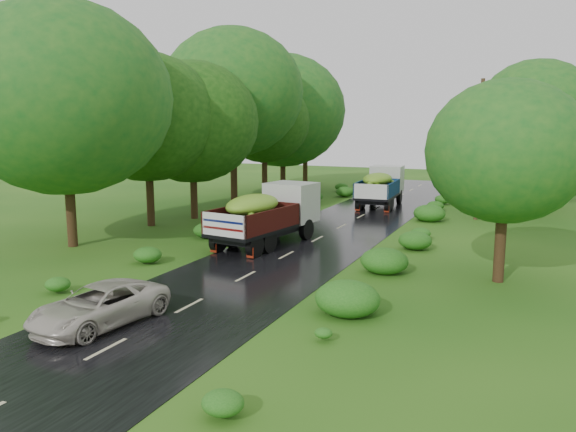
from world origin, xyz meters
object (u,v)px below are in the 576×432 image
Objects in this scene: truck_near at (270,212)px; utility_pole at (479,148)px; car at (99,305)px; truck_far at (382,185)px.

utility_pole is (8.82, 11.85, 2.86)m from truck_near.
truck_near is 1.64× the size of car.
truck_far is 8.24m from utility_pole.
truck_near is at bearing -99.96° from truck_far.
truck_far is 1.55× the size of car.
utility_pole is (8.45, 24.47, 3.88)m from car.
utility_pole reaches higher than truck_near.
truck_near reaches higher than truck_far.
car is at bearing -102.17° from utility_pole.
truck_far is at bearing 162.01° from utility_pole.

